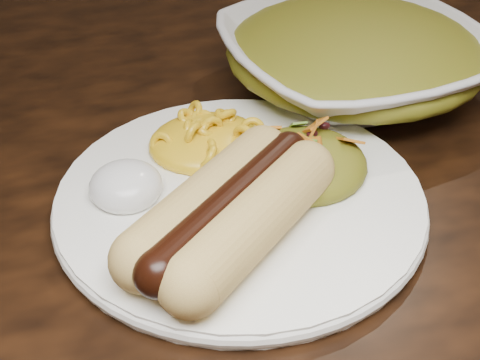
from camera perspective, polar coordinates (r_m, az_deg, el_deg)
name	(u,v)px	position (r m, az deg, el deg)	size (l,w,h in m)	color
table	(124,288)	(0.56, -9.85, -9.07)	(1.60, 0.90, 0.75)	black
plate	(240,199)	(0.48, 0.00, -1.60)	(0.26, 0.26, 0.01)	white
hotdog	(231,210)	(0.43, -0.78, -2.55)	(0.13, 0.15, 0.04)	#D7BF64
mac_and_cheese	(206,128)	(0.52, -2.93, 4.46)	(0.09, 0.08, 0.03)	yellow
sour_cream	(125,177)	(0.47, -9.80, 0.24)	(0.05, 0.05, 0.03)	white
taco_salad	(304,154)	(0.49, 5.50, 2.24)	(0.10, 0.09, 0.04)	#9E611D
serving_bowl	(354,61)	(0.63, 9.71, 9.94)	(0.23, 0.23, 0.06)	silver
bowl_filling	(357,40)	(0.62, 9.92, 11.70)	(0.24, 0.24, 0.06)	#9E611D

